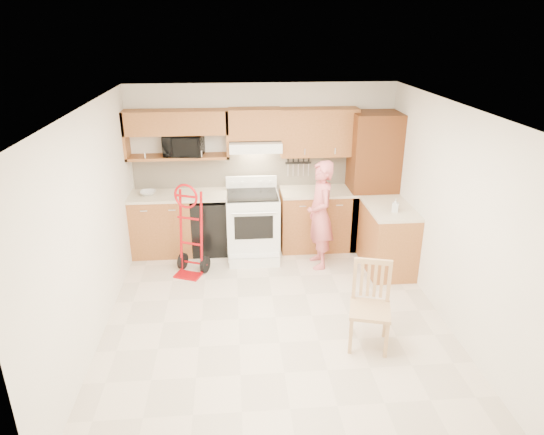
{
  "coord_description": "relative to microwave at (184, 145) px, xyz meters",
  "views": [
    {
      "loc": [
        -0.46,
        -4.94,
        3.3
      ],
      "look_at": [
        0.0,
        0.5,
        1.1
      ],
      "focal_mm": 31.95,
      "sensor_mm": 36.0,
      "label": 1
    }
  ],
  "objects": [
    {
      "name": "floor",
      "position": [
        1.16,
        -2.08,
        -1.65
      ],
      "size": [
        4.0,
        4.5,
        0.02
      ],
      "primitive_type": "cube",
      "color": "beige",
      "rests_on": "ground"
    },
    {
      "name": "ceiling",
      "position": [
        1.16,
        -2.08,
        0.87
      ],
      "size": [
        4.0,
        4.5,
        0.02
      ],
      "primitive_type": "cube",
      "color": "white",
      "rests_on": "ground"
    },
    {
      "name": "wall_back",
      "position": [
        1.16,
        0.17,
        -0.39
      ],
      "size": [
        4.0,
        0.02,
        2.5
      ],
      "primitive_type": "cube",
      "color": "white",
      "rests_on": "ground"
    },
    {
      "name": "wall_front",
      "position": [
        1.16,
        -4.34,
        -0.39
      ],
      "size": [
        4.0,
        0.02,
        2.5
      ],
      "primitive_type": "cube",
      "color": "white",
      "rests_on": "ground"
    },
    {
      "name": "wall_left",
      "position": [
        -0.85,
        -2.08,
        -0.39
      ],
      "size": [
        0.02,
        4.5,
        2.5
      ],
      "primitive_type": "cube",
      "color": "white",
      "rests_on": "ground"
    },
    {
      "name": "wall_right",
      "position": [
        3.17,
        -2.08,
        -0.39
      ],
      "size": [
        0.02,
        4.5,
        2.5
      ],
      "primitive_type": "cube",
      "color": "white",
      "rests_on": "ground"
    },
    {
      "name": "backsplash",
      "position": [
        1.16,
        0.15,
        -0.44
      ],
      "size": [
        3.92,
        0.03,
        0.55
      ],
      "primitive_type": "cube",
      "color": "beige",
      "rests_on": "wall_back"
    },
    {
      "name": "lower_cab_left",
      "position": [
        -0.39,
        -0.14,
        -1.19
      ],
      "size": [
        0.9,
        0.6,
        0.9
      ],
      "primitive_type": "cube",
      "color": "#A15B33",
      "rests_on": "ground"
    },
    {
      "name": "dishwasher",
      "position": [
        0.36,
        -0.14,
        -1.22
      ],
      "size": [
        0.6,
        0.6,
        0.85
      ],
      "primitive_type": "cube",
      "color": "black",
      "rests_on": "ground"
    },
    {
      "name": "lower_cab_right",
      "position": [
        1.99,
        -0.14,
        -1.19
      ],
      "size": [
        1.14,
        0.6,
        0.9
      ],
      "primitive_type": "cube",
      "color": "#A15B33",
      "rests_on": "ground"
    },
    {
      "name": "countertop_left",
      "position": [
        -0.09,
        -0.13,
        -0.72
      ],
      "size": [
        1.5,
        0.63,
        0.04
      ],
      "primitive_type": "cube",
      "color": "beige",
      "rests_on": "lower_cab_left"
    },
    {
      "name": "countertop_right",
      "position": [
        1.99,
        -0.13,
        -0.72
      ],
      "size": [
        1.14,
        0.63,
        0.04
      ],
      "primitive_type": "cube",
      "color": "beige",
      "rests_on": "lower_cab_right"
    },
    {
      "name": "cab_return_right",
      "position": [
        2.86,
        -0.94,
        -1.19
      ],
      "size": [
        0.6,
        1.0,
        0.9
      ],
      "primitive_type": "cube",
      "color": "#A15B33",
      "rests_on": "ground"
    },
    {
      "name": "countertop_return",
      "position": [
        2.86,
        -0.94,
        -0.72
      ],
      "size": [
        0.63,
        1.0,
        0.04
      ],
      "primitive_type": "cube",
      "color": "beige",
      "rests_on": "cab_return_right"
    },
    {
      "name": "pantry_tall",
      "position": [
        2.81,
        -0.14,
        -0.59
      ],
      "size": [
        0.7,
        0.6,
        2.1
      ],
      "primitive_type": "cube",
      "color": "#502611",
      "rests_on": "ground"
    },
    {
      "name": "upper_cab_left",
      "position": [
        -0.09,
        0.0,
        0.34
      ],
      "size": [
        1.5,
        0.33,
        0.34
      ],
      "primitive_type": "cube",
      "color": "#A15B33",
      "rests_on": "wall_back"
    },
    {
      "name": "upper_shelf_mw",
      "position": [
        -0.09,
        0.0,
        -0.17
      ],
      "size": [
        1.5,
        0.33,
        0.04
      ],
      "primitive_type": "cube",
      "color": "#A15B33",
      "rests_on": "wall_back"
    },
    {
      "name": "upper_cab_center",
      "position": [
        1.04,
        0.0,
        0.3
      ],
      "size": [
        0.76,
        0.33,
        0.44
      ],
      "primitive_type": "cube",
      "color": "#A15B33",
      "rests_on": "wall_back"
    },
    {
      "name": "upper_cab_right",
      "position": [
        1.99,
        0.0,
        0.16
      ],
      "size": [
        1.14,
        0.33,
        0.7
      ],
      "primitive_type": "cube",
      "color": "#A15B33",
      "rests_on": "wall_back"
    },
    {
      "name": "range_hood",
      "position": [
        1.04,
        -0.06,
        -0.01
      ],
      "size": [
        0.76,
        0.46,
        0.14
      ],
      "primitive_type": "cube",
      "color": "white",
      "rests_on": "wall_back"
    },
    {
      "name": "knife_strip",
      "position": [
        1.71,
        0.12,
        -0.4
      ],
      "size": [
        0.4,
        0.05,
        0.29
      ],
      "primitive_type": null,
      "color": "black",
      "rests_on": "backsplash"
    },
    {
      "name": "microwave",
      "position": [
        0.0,
        0.0,
        0.0
      ],
      "size": [
        0.6,
        0.45,
        0.31
      ],
      "primitive_type": "imported",
      "rotation": [
        0.0,
        0.0,
        -0.13
      ],
      "color": "black",
      "rests_on": "upper_shelf_mw"
    },
    {
      "name": "range",
      "position": [
        0.98,
        -0.35,
        -1.07
      ],
      "size": [
        0.77,
        1.02,
        1.14
      ],
      "primitive_type": null,
      "color": "white",
      "rests_on": "ground"
    },
    {
      "name": "person",
      "position": [
        1.91,
        -0.77,
        -0.86
      ],
      "size": [
        0.43,
        0.6,
        1.57
      ],
      "primitive_type": "imported",
      "rotation": [
        0.0,
        0.0,
        -1.48
      ],
      "color": "#CD5F65",
      "rests_on": "ground"
    },
    {
      "name": "hand_truck",
      "position": [
        0.07,
        -0.88,
        -1.04
      ],
      "size": [
        0.6,
        0.58,
        1.2
      ],
      "primitive_type": null,
      "rotation": [
        0.0,
        0.0,
        -0.4
      ],
      "color": "#B3090F",
      "rests_on": "ground"
    },
    {
      "name": "dining_chair",
      "position": [
        2.13,
        -2.69,
        -1.17
      ],
      "size": [
        0.54,
        0.57,
        0.96
      ],
      "primitive_type": null,
      "rotation": [
        0.0,
        0.0,
        -0.27
      ],
      "color": "tan",
      "rests_on": "ground"
    },
    {
      "name": "soap_bottle",
      "position": [
        2.86,
        -1.12,
        -0.61
      ],
      "size": [
        0.11,
        0.11,
        0.18
      ],
      "primitive_type": "imported",
      "rotation": [
        0.0,
        0.0,
        -0.34
      ],
      "color": "white",
      "rests_on": "countertop_return"
    },
    {
      "name": "bowl",
      "position": [
        -0.56,
        -0.14,
        -0.68
      ],
      "size": [
        0.23,
        0.23,
        0.06
      ],
      "primitive_type": "imported",
      "rotation": [
        0.0,
        0.0,
        0.0
      ],
      "color": "white",
      "rests_on": "countertop_left"
    }
  ]
}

